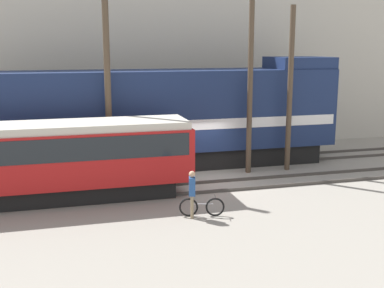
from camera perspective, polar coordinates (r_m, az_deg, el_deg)
ground_plane at (r=22.37m, az=1.95°, el=-4.30°), size 120.00×120.00×0.00m
track_near at (r=21.23m, az=2.93°, el=-4.98°), size 60.00×1.50×0.14m
track_far at (r=25.06m, az=-0.02°, el=-2.39°), size 60.00×1.51×0.14m
building_backdrop at (r=31.47m, az=-3.61°, el=12.10°), size 40.92×6.00×12.85m
freight_locomotive at (r=24.20m, az=-3.73°, el=3.17°), size 18.33×3.04×5.54m
streetcar at (r=19.83m, az=-18.11°, el=-1.58°), size 12.35×2.54×3.14m
bicycle at (r=17.63m, az=1.18°, el=-7.48°), size 1.63×0.56×0.76m
person at (r=17.26m, az=0.01°, el=-5.41°), size 0.30×0.40×1.75m
utility_pole_left at (r=21.54m, az=-9.98°, el=7.29°), size 0.28×0.28×9.14m
utility_pole_center at (r=23.13m, az=6.94°, el=8.40°), size 0.26×0.26×9.73m
utility_pole_right at (r=24.05m, az=11.54°, el=6.31°), size 0.26×0.26×8.01m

